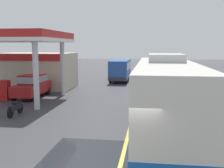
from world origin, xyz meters
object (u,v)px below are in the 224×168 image
at_px(minibus_opposing_lane, 120,68).
at_px(coach_bus_main, 166,99).
at_px(car_at_pump, 32,85).
at_px(pedestrian_near_pump, 45,82).
at_px(motorcycle_parked_forecourt, 15,108).

bearing_deg(minibus_opposing_lane, coach_bus_main, -77.97).
xyz_separation_m(car_at_pump, minibus_opposing_lane, (5.81, 11.40, 0.46)).
bearing_deg(coach_bus_main, pedestrian_near_pump, 133.26).
bearing_deg(motorcycle_parked_forecourt, minibus_opposing_lane, 75.61).
bearing_deg(car_at_pump, motorcycle_parked_forecourt, -75.67).
xyz_separation_m(coach_bus_main, pedestrian_near_pump, (-9.76, 10.37, -0.79)).
bearing_deg(car_at_pump, pedestrian_near_pump, 83.57).
xyz_separation_m(minibus_opposing_lane, pedestrian_near_pump, (-5.57, -9.29, -0.54)).
height_order(coach_bus_main, pedestrian_near_pump, coach_bus_main).
distance_m(minibus_opposing_lane, motorcycle_parked_forecourt, 17.61).
bearing_deg(pedestrian_near_pump, coach_bus_main, -46.74).
height_order(motorcycle_parked_forecourt, pedestrian_near_pump, pedestrian_near_pump).
bearing_deg(minibus_opposing_lane, car_at_pump, -117.01).
bearing_deg(minibus_opposing_lane, pedestrian_near_pump, -120.94).
height_order(minibus_opposing_lane, pedestrian_near_pump, minibus_opposing_lane).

